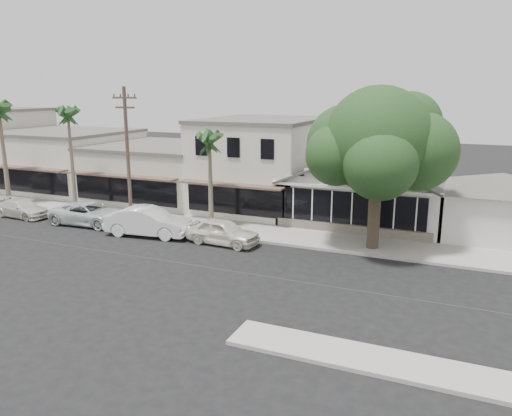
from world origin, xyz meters
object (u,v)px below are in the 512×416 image
at_px(car_0, 223,232).
at_px(car_2, 89,214).
at_px(shade_tree, 378,143).
at_px(car_1, 148,222).
at_px(utility_pole, 128,153).
at_px(car_3, 22,208).

bearing_deg(car_0, car_2, 91.62).
bearing_deg(shade_tree, car_0, -162.47).
bearing_deg(car_2, car_0, -95.13).
relative_size(car_0, car_1, 0.82).
height_order(car_1, shade_tree, shade_tree).
height_order(car_0, car_2, car_0).
xyz_separation_m(utility_pole, shade_tree, (15.66, 1.22, 1.18)).
xyz_separation_m(car_3, shade_tree, (24.13, 2.52, 5.34)).
bearing_deg(car_0, shade_tree, -68.72).
bearing_deg(utility_pole, car_1, -32.81).
height_order(car_0, car_1, car_1).
bearing_deg(car_3, car_0, -87.56).
relative_size(car_2, car_3, 1.25).
relative_size(utility_pole, car_2, 1.68).
bearing_deg(shade_tree, car_1, -167.86).
bearing_deg(utility_pole, car_3, -171.27).
distance_m(car_3, shade_tree, 24.84).
relative_size(car_1, shade_tree, 0.59).
xyz_separation_m(car_0, car_2, (-10.15, 0.38, -0.00)).
distance_m(car_0, car_2, 10.16).
xyz_separation_m(utility_pole, car_3, (-8.46, -1.30, -4.16)).
relative_size(utility_pole, car_3, 2.09).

